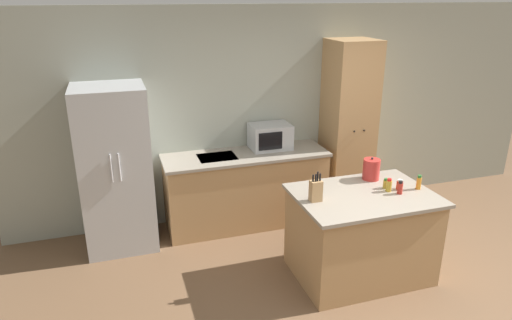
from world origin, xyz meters
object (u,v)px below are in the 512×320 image
refrigerator (116,169)px  knife_block (316,190)px  kettle (371,169)px  spice_bottle_pale_salt (419,183)px  spice_bottle_amber_oil (386,184)px  spice_bottle_tall_dark (389,185)px  pantry_cabinet (348,128)px  microwave (270,136)px  spice_bottle_green_herb (400,188)px  spice_bottle_short_red (400,185)px

refrigerator → knife_block: 2.22m
knife_block → kettle: bearing=21.9°
refrigerator → spice_bottle_pale_salt: (2.83, -1.43, 0.05)m
spice_bottle_amber_oil → spice_bottle_tall_dark: bearing=-101.8°
pantry_cabinet → microwave: (-1.02, 0.07, -0.03)m
microwave → spice_bottle_pale_salt: microwave is taller
spice_bottle_tall_dark → spice_bottle_pale_salt: spice_bottle_pale_salt is taller
knife_block → spice_bottle_tall_dark: bearing=-1.3°
microwave → kettle: microwave is taller
spice_bottle_tall_dark → spice_bottle_green_herb: 0.11m
spice_bottle_tall_dark → spice_bottle_pale_salt: 0.31m
pantry_cabinet → spice_bottle_tall_dark: (-0.33, -1.46, -0.15)m
refrigerator → knife_block: bearing=-38.0°
spice_bottle_tall_dark → spice_bottle_pale_salt: (0.31, -0.04, 0.01)m
refrigerator → spice_bottle_short_red: bearing=-27.5°
knife_block → spice_bottle_amber_oil: knife_block is taller
microwave → spice_bottle_amber_oil: 1.62m
spice_bottle_amber_oil → spice_bottle_green_herb: bearing=-70.9°
spice_bottle_green_herb → spice_bottle_tall_dark: bearing=129.8°
pantry_cabinet → knife_block: (-1.11, -1.44, -0.10)m
refrigerator → pantry_cabinet: 2.86m
spice_bottle_short_red → spice_bottle_green_herb: size_ratio=0.77×
knife_block → kettle: 0.83m
refrigerator → spice_bottle_tall_dark: bearing=-28.8°
knife_block → spice_bottle_tall_dark: (0.77, -0.02, -0.04)m
microwave → knife_block: (-0.08, -1.51, -0.07)m
spice_bottle_short_red → spice_bottle_amber_oil: bearing=149.8°
spice_bottle_short_red → spice_bottle_amber_oil: size_ratio=1.01×
refrigerator → pantry_cabinet: pantry_cabinet is taller
spice_bottle_green_herb → refrigerator: bearing=150.5°
spice_bottle_tall_dark → spice_bottle_short_red: (0.13, 0.01, -0.01)m
microwave → spice_bottle_green_herb: microwave is taller
pantry_cabinet → spice_bottle_green_herb: 1.57m
spice_bottle_tall_dark → spice_bottle_short_red: size_ratio=1.29×
knife_block → spice_bottle_tall_dark: 0.77m
spice_bottle_short_red → refrigerator: bearing=152.5°
microwave → pantry_cabinet: bearing=-3.9°
microwave → knife_block: microwave is taller
knife_block → spice_bottle_pale_salt: bearing=-3.2°
spice_bottle_tall_dark → spice_bottle_amber_oil: spice_bottle_tall_dark is taller
refrigerator → spice_bottle_green_herb: bearing=-29.5°
refrigerator → spice_bottle_pale_salt: size_ratio=12.45×
microwave → spice_bottle_green_herb: size_ratio=3.67×
refrigerator → spice_bottle_tall_dark: refrigerator is taller
knife_block → microwave: bearing=86.8°
microwave → spice_bottle_short_red: size_ratio=4.74×
knife_block → spice_bottle_amber_oil: size_ratio=2.85×
knife_block → spice_bottle_tall_dark: size_ratio=2.20×
pantry_cabinet → spice_bottle_pale_salt: 1.51m
refrigerator → pantry_cabinet: size_ratio=0.83×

